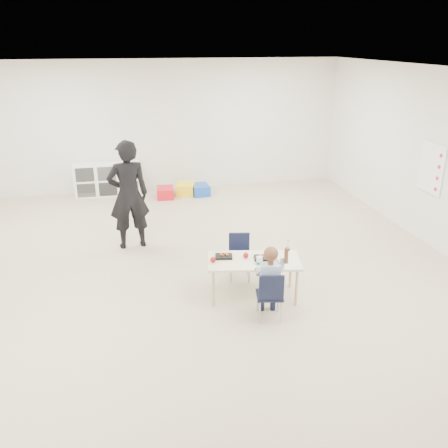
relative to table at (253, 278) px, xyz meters
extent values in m
plane|color=beige|center=(-0.72, 0.63, -0.27)|extent=(9.00, 9.00, 0.00)
plane|color=white|center=(-0.72, 0.63, 2.53)|extent=(9.00, 9.00, 0.00)
cube|color=white|center=(-0.72, 5.13, 1.13)|extent=(8.00, 0.02, 2.80)
cube|color=beige|center=(0.00, 0.00, 0.25)|extent=(1.26, 0.79, 0.03)
cube|color=black|center=(0.12, 0.00, 0.28)|extent=(0.25, 0.20, 0.03)
cube|color=black|center=(-0.36, 0.15, 0.28)|extent=(0.25, 0.20, 0.03)
cube|color=white|center=(0.03, -0.14, 0.31)|extent=(0.08, 0.08, 0.10)
ellipsoid|color=tan|center=(0.24, -0.12, 0.30)|extent=(0.09, 0.09, 0.07)
sphere|color=maroon|center=(-0.09, 0.08, 0.30)|extent=(0.07, 0.07, 0.07)
sphere|color=maroon|center=(-0.53, 0.03, 0.30)|extent=(0.07, 0.07, 0.07)
cube|color=white|center=(-1.92, 4.91, 0.08)|extent=(1.40, 0.40, 0.70)
cube|color=white|center=(3.26, 1.23, 0.98)|extent=(0.02, 0.60, 0.80)
imported|color=black|center=(-1.51, 2.00, 0.61)|extent=(0.69, 0.50, 1.76)
cube|color=red|center=(-0.73, 4.43, -0.16)|extent=(0.38, 0.47, 0.22)
cube|color=yellow|center=(-0.27, 4.61, -0.15)|extent=(0.49, 0.57, 0.24)
cube|color=#1749B2|center=(0.04, 4.49, -0.16)|extent=(0.39, 0.48, 0.22)
camera|label=1|loc=(-1.52, -5.28, 2.90)|focal=38.00mm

